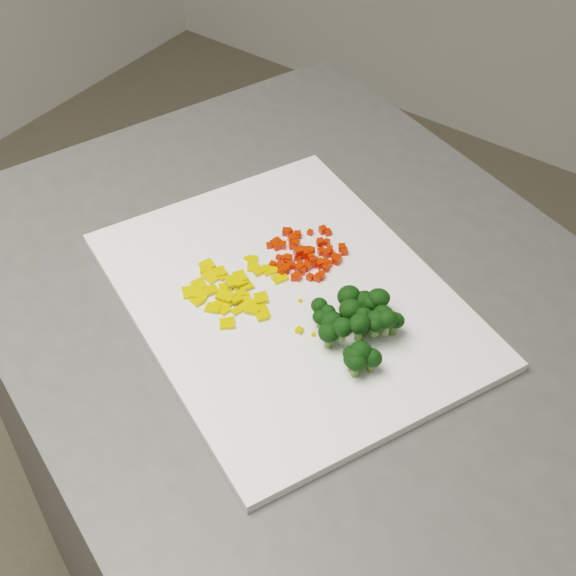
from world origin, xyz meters
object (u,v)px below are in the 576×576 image
Objects in this scene: counter_block at (322,530)px; carrot_pile at (306,246)px; cutting_board at (288,298)px; broccoli_pile at (363,324)px; pepper_pile at (237,287)px.

carrot_pile is (-0.08, 0.06, 0.47)m from counter_block.
broccoli_pile is (0.10, -0.01, 0.03)m from cutting_board.
counter_block is at bearing 2.48° from cutting_board.
carrot_pile is 0.10m from pepper_pile.
counter_block is 8.72× the size of pepper_pile.
broccoli_pile is at bearing -17.16° from counter_block.
pepper_pile reaches higher than cutting_board.
pepper_pile is (-0.03, -0.09, -0.01)m from carrot_pile.
carrot_pile reaches higher than cutting_board.
pepper_pile is at bearing -149.12° from cutting_board.
cutting_board is 0.11m from broccoli_pile.
pepper_pile is at bearing -106.00° from carrot_pile.
cutting_board is at bearing -71.85° from carrot_pile.
cutting_board is at bearing 30.88° from pepper_pile.
carrot_pile is 0.86× the size of pepper_pile.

